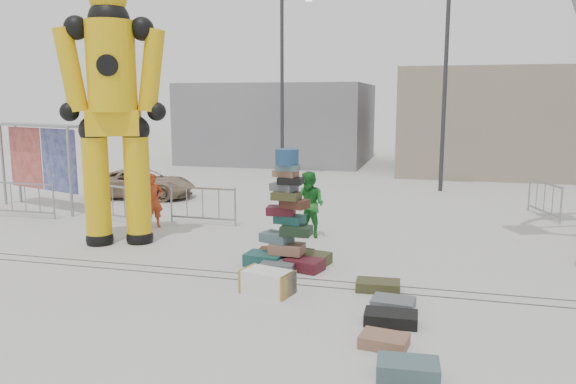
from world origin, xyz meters
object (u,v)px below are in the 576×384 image
(suitcase_tower, at_px, (287,233))
(pedestrian_black, at_px, (141,200))
(crash_test_dummy, at_px, (113,104))
(barricade_dummy_a, at_px, (25,200))
(banner_scaffold, at_px, (41,145))
(barricade_wheel_back, at_px, (544,199))
(barricade_dummy_b, at_px, (113,203))
(pedestrian_red, at_px, (153,201))
(parked_suv, at_px, (142,183))
(lamp_post_left, at_px, (284,78))
(pedestrian_green, at_px, (310,205))
(steamer_trunk, at_px, (268,282))
(barricade_dummy_c, at_px, (203,205))
(lamp_post_right, at_px, (448,75))

(suitcase_tower, height_order, pedestrian_black, suitcase_tower)
(crash_test_dummy, distance_m, barricade_dummy_a, 5.68)
(banner_scaffold, height_order, barricade_wheel_back, banner_scaffold)
(barricade_dummy_b, xyz_separation_m, pedestrian_black, (1.19, -0.43, 0.22))
(banner_scaffold, bearing_deg, barricade_wheel_back, 28.64)
(crash_test_dummy, bearing_deg, pedestrian_red, 67.07)
(suitcase_tower, distance_m, crash_test_dummy, 5.36)
(parked_suv, bearing_deg, lamp_post_left, -35.69)
(barricade_wheel_back, xyz_separation_m, pedestrian_green, (-6.38, -4.27, 0.32))
(steamer_trunk, bearing_deg, barricade_dummy_a, 167.69)
(barricade_dummy_b, relative_size, parked_suv, 0.52)
(lamp_post_left, relative_size, pedestrian_green, 4.62)
(barricade_wheel_back, height_order, pedestrian_green, pedestrian_green)
(banner_scaffold, distance_m, pedestrian_green, 9.49)
(steamer_trunk, height_order, pedestrian_green, pedestrian_green)
(banner_scaffold, height_order, pedestrian_red, banner_scaffold)
(banner_scaffold, relative_size, pedestrian_red, 2.51)
(banner_scaffold, height_order, barricade_dummy_b, banner_scaffold)
(banner_scaffold, xyz_separation_m, barricade_wheel_back, (15.67, 2.73, -1.54))
(suitcase_tower, relative_size, barricade_wheel_back, 1.27)
(barricade_dummy_c, distance_m, parked_suv, 5.25)
(lamp_post_left, distance_m, suitcase_tower, 14.16)
(crash_test_dummy, height_order, barricade_wheel_back, crash_test_dummy)
(steamer_trunk, distance_m, barricade_dummy_b, 7.89)
(crash_test_dummy, relative_size, barricade_wheel_back, 3.29)
(parked_suv, bearing_deg, pedestrian_green, -126.10)
(pedestrian_red, bearing_deg, suitcase_tower, -73.91)
(crash_test_dummy, xyz_separation_m, barricade_dummy_a, (-4.43, 2.04, -2.92))
(suitcase_tower, xyz_separation_m, barricade_dummy_c, (-3.39, 3.29, -0.16))
(crash_test_dummy, height_order, barricade_dummy_a, crash_test_dummy)
(banner_scaffold, bearing_deg, pedestrian_red, 0.69)
(crash_test_dummy, height_order, pedestrian_red, crash_test_dummy)
(barricade_wheel_back, bearing_deg, suitcase_tower, -59.43)
(barricade_dummy_c, height_order, pedestrian_green, pedestrian_green)
(lamp_post_right, bearing_deg, barricade_dummy_b, -139.35)
(barricade_dummy_c, bearing_deg, barricade_wheel_back, 21.35)
(crash_test_dummy, bearing_deg, pedestrian_green, -1.03)
(barricade_wheel_back, distance_m, pedestrian_green, 7.68)
(lamp_post_left, bearing_deg, lamp_post_right, -15.95)
(pedestrian_red, distance_m, pedestrian_black, 0.39)
(banner_scaffold, xyz_separation_m, steamer_trunk, (9.46, -5.95, -1.87))
(barricade_wheel_back, distance_m, parked_suv, 13.60)
(barricade_dummy_c, bearing_deg, barricade_dummy_a, -173.44)
(lamp_post_right, distance_m, banner_scaffold, 14.75)
(barricade_dummy_b, distance_m, parked_suv, 3.98)
(banner_scaffold, bearing_deg, lamp_post_left, 76.38)
(pedestrian_green, distance_m, parked_suv, 8.37)
(banner_scaffold, height_order, barricade_dummy_a, banner_scaffold)
(suitcase_tower, relative_size, barricade_dummy_b, 1.27)
(barricade_dummy_b, xyz_separation_m, pedestrian_green, (6.06, -0.42, 0.32))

